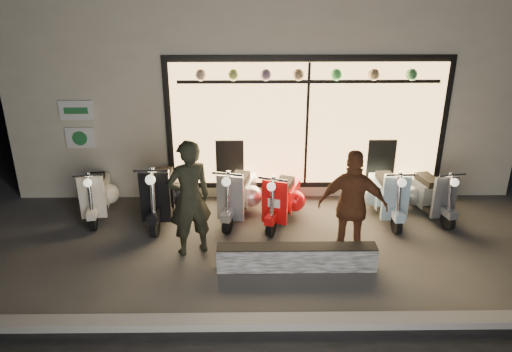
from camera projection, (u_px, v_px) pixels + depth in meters
The scene contains 12 objects.
ground at pixel (268, 247), 8.43m from camera, with size 40.00×40.00×0.00m, color #383533.
kerb at pixel (274, 322), 6.56m from camera, with size 40.00×0.25×0.12m, color slate.
shop_building at pixel (262, 67), 12.20m from camera, with size 10.20×6.23×4.20m.
graffiti_barrier at pixel (297, 257), 7.75m from camera, with size 2.48×0.28×0.40m, color black.
scooter_silver at pixel (239, 193), 9.40m from camera, with size 0.72×1.51×1.07m.
scooter_red at pixel (283, 197), 9.27m from camera, with size 0.77×1.42×1.02m.
scooter_black at pixel (162, 192), 9.36m from camera, with size 0.53×1.63×1.17m.
scooter_cream at pixel (97, 193), 9.47m from camera, with size 0.58×1.41×1.00m.
scooter_blue at pixel (386, 193), 9.41m from camera, with size 0.48×1.47×1.06m.
scooter_grey at pixel (428, 193), 9.49m from camera, with size 0.64×1.41×1.00m.
man at pixel (190, 199), 7.91m from camera, with size 0.71×0.47×1.95m, color black.
woman at pixel (353, 206), 7.78m from camera, with size 1.08×0.45×1.84m, color brown.
Camera 1 is at (-0.31, -7.29, 4.39)m, focal length 35.00 mm.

